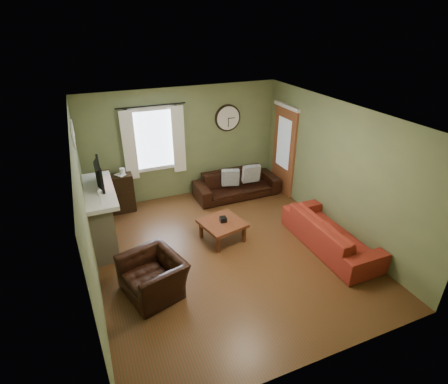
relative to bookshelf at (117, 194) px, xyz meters
name	(u,v)px	position (x,y,z in m)	size (l,w,h in m)	color
floor	(227,251)	(1.67, -2.32, -0.44)	(4.60, 5.20, 0.00)	#4F2F17
ceiling	(228,115)	(1.67, -2.32, 2.16)	(4.60, 5.20, 0.00)	white
wall_left	(86,217)	(-0.63, -2.32, 0.86)	(0.00, 5.20, 2.60)	#677547
wall_right	(336,169)	(3.97, -2.32, 0.86)	(0.00, 5.20, 2.60)	#677547
wall_back	(184,144)	(1.67, 0.28, 0.86)	(4.60, 0.00, 2.60)	#677547
wall_front	(320,287)	(1.67, -4.92, 0.86)	(4.60, 0.00, 2.60)	#677547
fireplace	(101,219)	(-0.43, -1.17, 0.11)	(0.40, 1.40, 1.10)	tan
firebox	(113,228)	(-0.24, -1.17, -0.14)	(0.04, 0.60, 0.55)	black
mantel	(97,191)	(-0.40, -1.17, 0.70)	(0.58, 1.60, 0.08)	white
tv	(96,177)	(-0.38, -1.02, 0.91)	(0.60, 0.08, 0.35)	black
tv_screen	(100,174)	(-0.30, -1.02, 0.97)	(0.02, 0.62, 0.36)	#994C3F
medallion_left	(73,140)	(-0.61, -1.52, 1.81)	(0.28, 0.28, 0.03)	white
medallion_mid	(73,133)	(-0.61, -1.17, 1.81)	(0.28, 0.28, 0.03)	white
medallion_right	(72,128)	(-0.61, -0.82, 1.81)	(0.28, 0.28, 0.03)	white
window_pane	(153,139)	(0.97, 0.26, 1.06)	(1.00, 0.02, 1.30)	silver
curtain_rod	(151,106)	(0.97, 0.16, 1.83)	(0.03, 0.03, 1.50)	black
curtain_left	(129,146)	(0.42, 0.16, 1.01)	(0.28, 0.04, 1.55)	white
curtain_right	(179,140)	(1.52, 0.16, 1.01)	(0.28, 0.04, 1.55)	white
wall_clock	(228,118)	(2.77, 0.23, 1.36)	(0.64, 0.06, 0.64)	white
door	(284,151)	(3.94, -0.47, 0.61)	(0.05, 0.90, 2.10)	brown
bookshelf	(117,194)	(0.00, 0.00, 0.00)	(0.74, 0.32, 0.88)	black
book	(117,173)	(0.07, -0.06, 0.52)	(0.16, 0.22, 0.02)	#5C2B18
sofa_brown	(237,184)	(2.78, -0.29, -0.14)	(2.04, 0.80, 0.60)	black
pillow_left	(230,177)	(2.58, -0.38, 0.11)	(0.41, 0.12, 0.41)	#969EA4
pillow_right	(251,174)	(3.13, -0.38, 0.11)	(0.43, 0.13, 0.43)	#969EA4
sofa_red	(331,233)	(3.54, -2.93, -0.13)	(2.13, 0.83, 0.62)	maroon
armchair	(153,276)	(0.18, -2.84, -0.13)	(0.96, 0.84, 0.62)	black
coffee_table	(222,231)	(1.74, -1.92, -0.24)	(0.76, 0.76, 0.41)	#5C2B18
tissue_box	(223,222)	(1.76, -1.91, -0.04)	(0.12, 0.12, 0.10)	black
wine_glass_a	(101,199)	(-0.38, -1.78, 0.83)	(0.07, 0.07, 0.19)	white
wine_glass_b	(100,195)	(-0.38, -1.65, 0.84)	(0.07, 0.07, 0.21)	white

